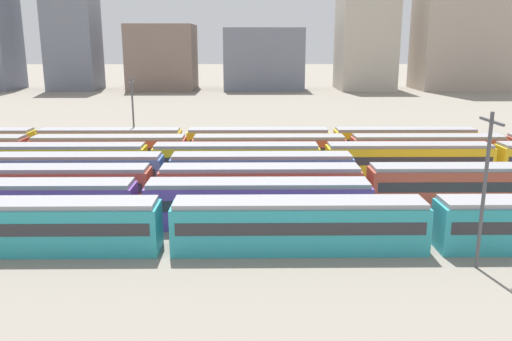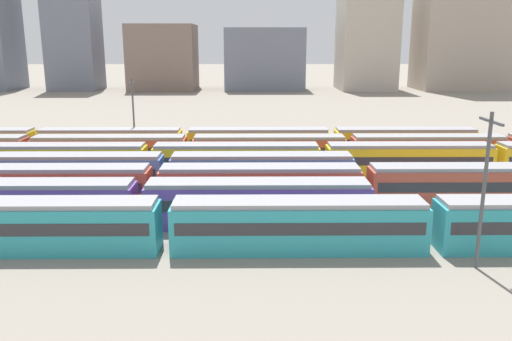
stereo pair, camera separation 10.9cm
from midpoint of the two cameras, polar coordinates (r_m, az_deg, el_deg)
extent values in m
cube|color=teal|center=(40.67, -23.03, -5.78)|extent=(18.00, 3.00, 3.40)
cube|color=#2D2D33|center=(40.54, -23.08, -5.23)|extent=(17.20, 3.06, 0.90)
cube|color=#939399|center=(40.12, -23.28, -3.25)|extent=(17.60, 2.70, 0.35)
cube|color=teal|center=(37.76, 4.69, -6.16)|extent=(18.00, 3.00, 3.40)
cube|color=#2D2D33|center=(37.62, 4.70, -5.57)|extent=(17.20, 3.06, 0.90)
cube|color=#939399|center=(37.16, 4.75, -3.44)|extent=(17.60, 2.70, 0.35)
cube|color=#6B429E|center=(46.30, -23.86, -3.54)|extent=(18.00, 3.00, 3.40)
cube|color=#2D2D33|center=(46.19, -23.91, -3.05)|extent=(17.20, 3.06, 0.90)
cube|color=#939399|center=(45.82, -24.09, -1.30)|extent=(17.60, 2.70, 0.35)
cube|color=#6B429E|center=(42.53, 0.28, -3.79)|extent=(18.00, 3.00, 3.40)
cube|color=#2D2D33|center=(42.41, 0.28, -3.27)|extent=(17.20, 3.06, 0.90)
cube|color=#939399|center=(42.00, 0.28, -1.36)|extent=(17.60, 2.70, 0.35)
cube|color=#BC4C38|center=(50.83, -21.34, -1.82)|extent=(18.00, 3.00, 3.40)
cube|color=#2D2D33|center=(50.72, -21.38, -1.38)|extent=(17.20, 3.06, 0.90)
cube|color=#939399|center=(50.38, -21.53, 0.24)|extent=(17.60, 2.70, 0.35)
cube|color=#BC4C38|center=(47.52, 0.50, -1.90)|extent=(18.00, 3.00, 3.40)
cube|color=#2D2D33|center=(47.41, 0.50, -1.42)|extent=(17.20, 3.06, 0.90)
cube|color=#939399|center=(47.04, 0.50, 0.30)|extent=(17.60, 2.70, 0.35)
cube|color=#BC4C38|center=(51.44, 22.06, -1.70)|extent=(18.00, 3.00, 3.40)
cube|color=#2D2D33|center=(51.34, 22.10, -1.26)|extent=(17.20, 3.06, 0.90)
cube|color=#939399|center=(51.01, 22.25, 0.33)|extent=(17.60, 2.70, 0.35)
cube|color=#4C70BC|center=(55.47, -19.24, -0.38)|extent=(18.00, 3.00, 3.40)
cube|color=#2D2D33|center=(55.37, -19.28, 0.03)|extent=(17.20, 3.06, 0.90)
cube|color=#939399|center=(55.06, -19.40, 1.51)|extent=(17.60, 2.70, 0.35)
cube|color=#4C70BC|center=(52.54, 0.68, -0.36)|extent=(18.00, 3.00, 3.40)
cube|color=#2D2D33|center=(52.45, 0.68, 0.07)|extent=(17.20, 3.06, 0.90)
cube|color=#939399|center=(52.12, 0.68, 1.64)|extent=(17.60, 2.70, 0.35)
cube|color=yellow|center=(61.12, -20.09, 0.81)|extent=(18.00, 3.00, 3.40)
cube|color=#2D2D33|center=(61.03, -20.12, 1.18)|extent=(17.20, 3.06, 0.90)
cube|color=#939399|center=(60.75, -20.23, 2.53)|extent=(17.60, 2.70, 0.35)
cube|color=yellow|center=(57.61, -2.08, 0.90)|extent=(18.00, 3.00, 3.40)
cube|color=#2D2D33|center=(57.52, -2.08, 1.30)|extent=(17.20, 3.06, 0.90)
cube|color=#939399|center=(57.22, -2.10, 2.73)|extent=(17.60, 2.70, 0.35)
cube|color=yellow|center=(60.14, 16.23, 0.90)|extent=(18.00, 3.00, 3.40)
cube|color=#2D2D33|center=(60.05, 16.26, 1.28)|extent=(17.20, 3.06, 0.90)
cube|color=#939399|center=(59.77, 16.35, 2.66)|extent=(17.60, 2.70, 0.35)
cube|color=#BC4C38|center=(64.86, -15.46, 1.87)|extent=(18.00, 3.00, 3.40)
cube|color=#2D2D33|center=(64.78, -15.49, 2.22)|extent=(17.20, 3.06, 0.90)
cube|color=#939399|center=(64.51, -15.57, 3.50)|extent=(17.60, 2.70, 0.35)
cube|color=#BC4C38|center=(62.71, 1.48, 1.97)|extent=(18.00, 3.00, 3.40)
cube|color=#2D2D33|center=(62.62, 1.48, 2.34)|extent=(17.20, 3.06, 0.90)
cube|color=#939399|center=(62.35, 1.49, 3.66)|extent=(17.60, 2.70, 0.35)
cube|color=#BC4C38|center=(66.12, 18.09, 1.91)|extent=(18.00, 3.00, 3.40)
cube|color=#2D2D33|center=(66.04, 18.11, 2.25)|extent=(17.20, 3.06, 0.90)
cube|color=#939399|center=(65.78, 18.21, 3.50)|extent=(17.60, 2.70, 0.35)
cube|color=yellow|center=(70.10, -15.37, 2.74)|extent=(18.00, 3.00, 3.40)
cube|color=#2D2D33|center=(70.02, -15.39, 3.07)|extent=(17.20, 3.06, 0.90)
cube|color=#939399|center=(69.78, -15.46, 4.25)|extent=(17.60, 2.70, 0.35)
cube|color=yellow|center=(67.77, 0.29, 2.87)|extent=(18.00, 3.00, 3.40)
cube|color=#2D2D33|center=(67.70, 0.29, 3.21)|extent=(17.20, 3.06, 0.90)
cube|color=#939399|center=(67.44, 0.30, 4.44)|extent=(17.60, 2.70, 0.35)
cube|color=yellow|center=(70.62, 15.83, 2.79)|extent=(18.00, 3.00, 3.40)
cube|color=#2D2D33|center=(70.54, 15.86, 3.12)|extent=(17.20, 3.06, 0.90)
cube|color=#939399|center=(70.30, 15.93, 4.29)|extent=(17.60, 2.70, 0.35)
cylinder|color=#4C4C51|center=(72.03, -13.07, 5.81)|extent=(0.24, 0.24, 9.94)
cube|color=#47474C|center=(71.58, -13.26, 9.27)|extent=(0.16, 3.20, 0.16)
cylinder|color=#4C4C51|center=(36.65, 23.48, -2.20)|extent=(0.24, 0.24, 10.36)
cube|color=#47474C|center=(35.75, 24.19, 4.87)|extent=(0.16, 3.20, 0.16)
cube|color=slate|center=(173.39, -19.20, 14.44)|extent=(14.40, 13.68, 37.38)
cube|color=#7A665B|center=(167.05, -9.96, 11.96)|extent=(19.70, 19.05, 19.48)
cube|color=slate|center=(164.96, 0.93, 11.96)|extent=(23.95, 16.79, 18.43)
cube|color=#B2A899|center=(168.55, 11.87, 13.49)|extent=(16.31, 18.78, 28.89)
cube|color=#A89989|center=(177.36, 21.74, 16.56)|extent=(26.35, 18.35, 51.84)
camera|label=1|loc=(0.05, -89.94, 0.01)|focal=36.96mm
camera|label=2|loc=(0.05, 90.06, -0.01)|focal=36.96mm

